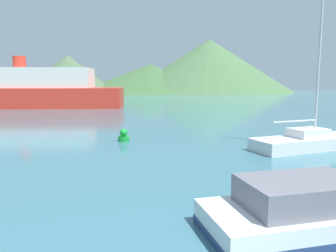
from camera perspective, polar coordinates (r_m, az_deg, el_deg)
sailboat_inner at (r=19.31m, az=23.13°, el=-2.25°), size 6.67×3.14×11.13m
ferry_distant at (r=50.25m, az=-24.23°, el=5.72°), size 28.60×10.85×7.05m
buoy_marker at (r=20.25m, az=-7.73°, el=-1.73°), size 0.68×0.68×0.78m
hill_central at (r=104.90m, az=-16.96°, el=8.64°), size 29.03×29.03×11.46m
hill_east at (r=109.47m, az=-3.19°, el=8.32°), size 47.63×47.63×9.15m
hill_far_east at (r=112.62m, az=7.16°, el=10.37°), size 55.18×55.18×17.46m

